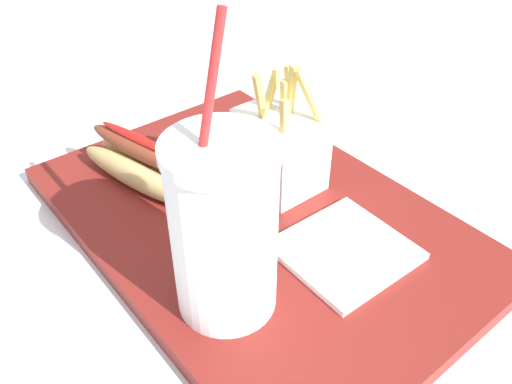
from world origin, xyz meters
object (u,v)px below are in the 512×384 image
napkin_stack (345,250)px  ketchup_cup_1 (261,234)px  fries_basket (280,148)px  soda_cup (224,230)px  hot_dog_1 (142,164)px

napkin_stack → ketchup_cup_1: bearing=39.5°
fries_basket → ketchup_cup_1: size_ratio=4.67×
soda_cup → napkin_stack: (-0.03, -0.13, -0.08)m
hot_dog_1 → ketchup_cup_1: bearing=-166.1°
hot_dog_1 → ketchup_cup_1: (-0.16, -0.04, -0.02)m
ketchup_cup_1 → napkin_stack: 0.08m
ketchup_cup_1 → napkin_stack: ketchup_cup_1 is taller
soda_cup → napkin_stack: soda_cup is taller
fries_basket → napkin_stack: (-0.13, 0.03, -0.04)m
fries_basket → hot_dog_1: fries_basket is taller
soda_cup → ketchup_cup_1: bearing=-61.3°
ketchup_cup_1 → hot_dog_1: bearing=13.9°
soda_cup → napkin_stack: 0.15m
ketchup_cup_1 → napkin_stack: size_ratio=0.27×
soda_cup → hot_dog_1: soda_cup is taller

